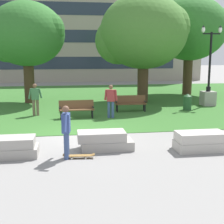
{
  "coord_description": "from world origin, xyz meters",
  "views": [
    {
      "loc": [
        -0.34,
        -12.46,
        3.32
      ],
      "look_at": [
        1.25,
        -1.4,
        1.2
      ],
      "focal_mm": 50.0,
      "sensor_mm": 36.0,
      "label": 1
    }
  ],
  "objects_px": {
    "concrete_block_left": "(104,141)",
    "concrete_block_right": "(201,141)",
    "park_bench_near_left": "(76,108)",
    "trash_bin": "(187,102)",
    "person_skateboarder": "(66,129)",
    "skateboard": "(79,156)",
    "person_bystander_near_lawn": "(111,99)",
    "park_bench_near_right": "(130,102)",
    "lamp_post_left": "(208,90)",
    "person_bystander_far_lawn": "(35,98)",
    "concrete_block_center": "(9,147)"
  },
  "relations": [
    {
      "from": "person_bystander_far_lawn",
      "to": "concrete_block_left",
      "type": "bearing_deg",
      "value": -65.3
    },
    {
      "from": "concrete_block_center",
      "to": "person_bystander_near_lawn",
      "type": "height_order",
      "value": "person_bystander_near_lawn"
    },
    {
      "from": "concrete_block_left",
      "to": "park_bench_near_right",
      "type": "relative_size",
      "value": 1.06
    },
    {
      "from": "concrete_block_center",
      "to": "person_skateboarder",
      "type": "relative_size",
      "value": 1.05
    },
    {
      "from": "concrete_block_left",
      "to": "trash_bin",
      "type": "distance_m",
      "value": 8.94
    },
    {
      "from": "trash_bin",
      "to": "person_bystander_far_lawn",
      "type": "xyz_separation_m",
      "value": [
        -8.68,
        -0.46,
        0.48
      ]
    },
    {
      "from": "concrete_block_left",
      "to": "skateboard",
      "type": "distance_m",
      "value": 1.27
    },
    {
      "from": "skateboard",
      "to": "park_bench_near_left",
      "type": "height_order",
      "value": "park_bench_near_left"
    },
    {
      "from": "park_bench_near_left",
      "to": "trash_bin",
      "type": "bearing_deg",
      "value": 11.95
    },
    {
      "from": "person_skateboarder",
      "to": "concrete_block_left",
      "type": "bearing_deg",
      "value": 31.3
    },
    {
      "from": "concrete_block_left",
      "to": "concrete_block_right",
      "type": "height_order",
      "value": "same"
    },
    {
      "from": "concrete_block_right",
      "to": "person_skateboarder",
      "type": "bearing_deg",
      "value": -177.3
    },
    {
      "from": "person_bystander_far_lawn",
      "to": "park_bench_near_left",
      "type": "bearing_deg",
      "value": -23.28
    },
    {
      "from": "concrete_block_center",
      "to": "concrete_block_left",
      "type": "relative_size",
      "value": 0.94
    },
    {
      "from": "park_bench_near_left",
      "to": "lamp_post_left",
      "type": "height_order",
      "value": "lamp_post_left"
    },
    {
      "from": "park_bench_near_right",
      "to": "person_bystander_near_lawn",
      "type": "relative_size",
      "value": 1.05
    },
    {
      "from": "park_bench_near_right",
      "to": "lamp_post_left",
      "type": "distance_m",
      "value": 5.49
    },
    {
      "from": "concrete_block_center",
      "to": "concrete_block_left",
      "type": "xyz_separation_m",
      "value": [
        3.15,
        0.35,
        0.0
      ]
    },
    {
      "from": "concrete_block_right",
      "to": "person_bystander_near_lawn",
      "type": "relative_size",
      "value": 1.05
    },
    {
      "from": "park_bench_near_left",
      "to": "trash_bin",
      "type": "relative_size",
      "value": 1.89
    },
    {
      "from": "person_skateboarder",
      "to": "lamp_post_left",
      "type": "distance_m",
      "value": 12.7
    },
    {
      "from": "trash_bin",
      "to": "person_bystander_near_lawn",
      "type": "distance_m",
      "value": 5.07
    },
    {
      "from": "trash_bin",
      "to": "person_bystander_far_lawn",
      "type": "distance_m",
      "value": 8.7
    },
    {
      "from": "skateboard",
      "to": "park_bench_near_right",
      "type": "xyz_separation_m",
      "value": [
        3.26,
        7.75,
        0.45
      ]
    },
    {
      "from": "concrete_block_left",
      "to": "person_bystander_near_lawn",
      "type": "relative_size",
      "value": 1.12
    },
    {
      "from": "skateboard",
      "to": "park_bench_near_right",
      "type": "relative_size",
      "value": 0.57
    },
    {
      "from": "person_skateboarder",
      "to": "skateboard",
      "type": "xyz_separation_m",
      "value": [
        0.38,
        -0.05,
        -0.88
      ]
    },
    {
      "from": "concrete_block_left",
      "to": "park_bench_near_left",
      "type": "bearing_deg",
      "value": 98.29
    },
    {
      "from": "concrete_block_right",
      "to": "park_bench_near_left",
      "type": "height_order",
      "value": "park_bench_near_left"
    },
    {
      "from": "person_skateboarder",
      "to": "trash_bin",
      "type": "xyz_separation_m",
      "value": [
        7.04,
        7.65,
        -0.46
      ]
    },
    {
      "from": "trash_bin",
      "to": "concrete_block_center",
      "type": "bearing_deg",
      "value": -140.96
    },
    {
      "from": "park_bench_near_right",
      "to": "person_skateboarder",
      "type": "bearing_deg",
      "value": -115.29
    },
    {
      "from": "concrete_block_center",
      "to": "park_bench_near_right",
      "type": "relative_size",
      "value": 1.0
    },
    {
      "from": "concrete_block_left",
      "to": "park_bench_near_left",
      "type": "height_order",
      "value": "park_bench_near_left"
    },
    {
      "from": "concrete_block_right",
      "to": "skateboard",
      "type": "distance_m",
      "value": 4.24
    },
    {
      "from": "person_bystander_near_lawn",
      "to": "person_bystander_far_lawn",
      "type": "xyz_separation_m",
      "value": [
        -3.9,
        1.17,
        0.0
      ]
    },
    {
      "from": "concrete_block_left",
      "to": "park_bench_near_left",
      "type": "relative_size",
      "value": 1.06
    },
    {
      "from": "person_skateboarder",
      "to": "park_bench_near_left",
      "type": "bearing_deg",
      "value": 85.35
    },
    {
      "from": "person_bystander_far_lawn",
      "to": "trash_bin",
      "type": "bearing_deg",
      "value": 3.04
    },
    {
      "from": "lamp_post_left",
      "to": "person_bystander_near_lawn",
      "type": "relative_size",
      "value": 2.91
    },
    {
      "from": "person_bystander_far_lawn",
      "to": "concrete_block_right",
      "type": "bearing_deg",
      "value": -48.17
    },
    {
      "from": "lamp_post_left",
      "to": "person_bystander_far_lawn",
      "type": "bearing_deg",
      "value": -170.24
    },
    {
      "from": "concrete_block_center",
      "to": "person_bystander_far_lawn",
      "type": "height_order",
      "value": "person_bystander_far_lawn"
    },
    {
      "from": "concrete_block_center",
      "to": "trash_bin",
      "type": "height_order",
      "value": "trash_bin"
    },
    {
      "from": "park_bench_near_left",
      "to": "park_bench_near_right",
      "type": "relative_size",
      "value": 1.0
    },
    {
      "from": "concrete_block_center",
      "to": "park_bench_near_right",
      "type": "distance_m",
      "value": 9.11
    },
    {
      "from": "park_bench_near_left",
      "to": "concrete_block_left",
      "type": "bearing_deg",
      "value": -81.71
    },
    {
      "from": "skateboard",
      "to": "person_bystander_near_lawn",
      "type": "bearing_deg",
      "value": 72.73
    },
    {
      "from": "lamp_post_left",
      "to": "person_bystander_far_lawn",
      "type": "xyz_separation_m",
      "value": [
        -10.59,
        -1.82,
        -0.05
      ]
    },
    {
      "from": "concrete_block_right",
      "to": "concrete_block_left",
      "type": "bearing_deg",
      "value": 170.07
    }
  ]
}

